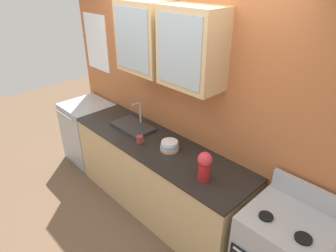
# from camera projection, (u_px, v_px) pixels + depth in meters

# --- Properties ---
(ground_plane) EXTENTS (10.00, 10.00, 0.00)m
(ground_plane) POSITION_uv_depth(u_px,v_px,m) (157.00, 206.00, 3.65)
(ground_plane) COLOR brown
(back_wall_unit) EXTENTS (3.82, 0.44, 2.52)m
(back_wall_unit) POSITION_uv_depth(u_px,v_px,m) (178.00, 90.00, 3.19)
(back_wall_unit) COLOR #B76638
(back_wall_unit) RESTS_ON ground_plane
(counter) EXTENTS (2.32, 0.66, 0.89)m
(counter) POSITION_uv_depth(u_px,v_px,m) (157.00, 177.00, 3.44)
(counter) COLOR tan
(counter) RESTS_ON ground_plane
(sink_faucet) EXTENTS (0.52, 0.31, 0.30)m
(sink_faucet) POSITION_uv_depth(u_px,v_px,m) (133.00, 126.00, 3.56)
(sink_faucet) COLOR #2D2D30
(sink_faucet) RESTS_ON counter
(bowl_stack) EXTENTS (0.20, 0.20, 0.10)m
(bowl_stack) POSITION_uv_depth(u_px,v_px,m) (170.00, 146.00, 3.11)
(bowl_stack) COLOR #E0AD7F
(bowl_stack) RESTS_ON counter
(vase) EXTENTS (0.13, 0.13, 0.28)m
(vase) POSITION_uv_depth(u_px,v_px,m) (205.00, 165.00, 2.62)
(vase) COLOR #B21E1E
(vase) RESTS_ON counter
(cup_near_sink) EXTENTS (0.11, 0.07, 0.08)m
(cup_near_sink) POSITION_uv_depth(u_px,v_px,m) (140.00, 140.00, 3.23)
(cup_near_sink) COLOR #993838
(cup_near_sink) RESTS_ON counter
(dishwasher) EXTENTS (0.63, 0.64, 0.89)m
(dishwasher) POSITION_uv_depth(u_px,v_px,m) (89.00, 132.00, 4.38)
(dishwasher) COLOR #ADAFB5
(dishwasher) RESTS_ON ground_plane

